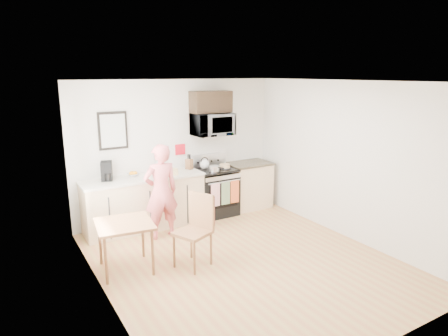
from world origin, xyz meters
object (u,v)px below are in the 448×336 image
person (161,192)px  microwave (212,124)px  cake (225,166)px  range (215,193)px  chair (199,219)px  dining_table (124,228)px

person → microwave: bearing=-153.9°
microwave → cake: microwave is taller
microwave → range: bearing=-89.9°
microwave → cake: size_ratio=3.11×
person → cake: (1.49, 0.43, 0.16)m
range → chair: range is taller
chair → person: bearing=72.1°
microwave → person: (-1.33, -0.63, -0.96)m
dining_table → cake: (2.36, 1.25, 0.34)m
dining_table → chair: size_ratio=0.72×
range → person: bearing=-158.4°
person → dining_table: bearing=43.6°
range → cake: bearing=-30.5°
chair → cake: chair is taller
person → range: bearing=-157.7°
microwave → chair: bearing=-124.4°
range → dining_table: 2.59m
range → person: 1.47m
person → chair: 1.15m
person → dining_table: (-0.88, -0.82, -0.18)m
cake → microwave: bearing=128.9°
microwave → chair: microwave is taller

